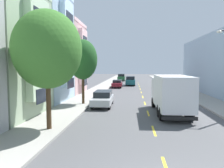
{
  "coord_description": "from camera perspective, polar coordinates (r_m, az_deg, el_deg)",
  "views": [
    {
      "loc": [
        -1.31,
        -6.2,
        3.93
      ],
      "look_at": [
        -3.95,
        21.07,
        1.73
      ],
      "focal_mm": 34.63,
      "sensor_mm": 36.0,
      "label": 1
    }
  ],
  "objects": [
    {
      "name": "townhouse_fourth_rose",
      "position": [
        33.8,
        -19.49,
        6.06
      ],
      "size": [
        14.5,
        7.2,
        10.32
      ],
      "color": "#CC9E9E",
      "rests_on": "ground_plane"
    },
    {
      "name": "sidewalk_left",
      "position": [
        34.9,
        -4.06,
        -1.78
      ],
      "size": [
        3.2,
        120.0,
        0.14
      ],
      "primitive_type": "cube",
      "color": "#99968E",
      "rests_on": "ground_plane"
    },
    {
      "name": "parked_suv_forest",
      "position": [
        60.39,
        2.51,
        1.79
      ],
      "size": [
        2.0,
        4.82,
        1.93
      ],
      "color": "#194C28",
      "rests_on": "ground_plane"
    },
    {
      "name": "parked_wagon_silver",
      "position": [
        21.6,
        -2.43,
        -3.74
      ],
      "size": [
        1.88,
        4.72,
        1.5
      ],
      "color": "#B2B5BA",
      "rests_on": "ground_plane"
    },
    {
      "name": "street_tree_second",
      "position": [
        22.31,
        -7.71,
        6.37
      ],
      "size": [
        2.96,
        2.96,
        6.56
      ],
      "color": "#47331E",
      "rests_on": "sidewalk_left"
    },
    {
      "name": "sidewalk_right",
      "position": [
        35.44,
        19.23,
        -1.93
      ],
      "size": [
        3.2,
        120.0,
        0.14
      ],
      "primitive_type": "cube",
      "color": "#99968E",
      "rests_on": "ground_plane"
    },
    {
      "name": "delivery_box_truck",
      "position": [
        18.46,
        15.21,
        -2.07
      ],
      "size": [
        2.53,
        7.22,
        3.22
      ],
      "color": "white",
      "rests_on": "ground_plane"
    },
    {
      "name": "ground_plane",
      "position": [
        36.44,
        7.55,
        -1.65
      ],
      "size": [
        160.0,
        160.0,
        0.0
      ],
      "primitive_type": "plane",
      "color": "#4C4C4F"
    },
    {
      "name": "moving_teal_sedan",
      "position": [
        45.55,
        4.89,
        0.86
      ],
      "size": [
        1.95,
        4.8,
        1.93
      ],
      "color": "#195B60",
      "rests_on": "ground_plane"
    },
    {
      "name": "parked_hatchback_white",
      "position": [
        27.27,
        17.78,
        -2.32
      ],
      "size": [
        1.85,
        4.05,
        1.5
      ],
      "color": "silver",
      "rests_on": "ground_plane"
    },
    {
      "name": "street_tree_nearest",
      "position": [
        13.58,
        -16.7,
        8.68
      ],
      "size": [
        4.12,
        4.12,
        7.16
      ],
      "color": "#47331E",
      "rests_on": "sidewalk_left"
    },
    {
      "name": "parked_sedan_burgundy",
      "position": [
        40.78,
        1.38,
        0.11
      ],
      "size": [
        1.81,
        4.5,
        1.43
      ],
      "color": "maroon",
      "rests_on": "ground_plane"
    },
    {
      "name": "lane_centerline_dashes",
      "position": [
        30.98,
        7.91,
        -2.74
      ],
      "size": [
        0.14,
        47.2,
        0.01
      ],
      "color": "yellow",
      "rests_on": "ground_plane"
    },
    {
      "name": "parked_suv_red",
      "position": [
        34.77,
        15.08,
        -0.43
      ],
      "size": [
        1.97,
        4.81,
        1.93
      ],
      "color": "#AD1E1E",
      "rests_on": "ground_plane"
    },
    {
      "name": "townhouse_third_powder_blue",
      "position": [
        27.12,
        -25.44,
        8.34
      ],
      "size": [
        13.69,
        7.2,
        12.23
      ],
      "color": "#9EB7CC",
      "rests_on": "ground_plane"
    }
  ]
}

